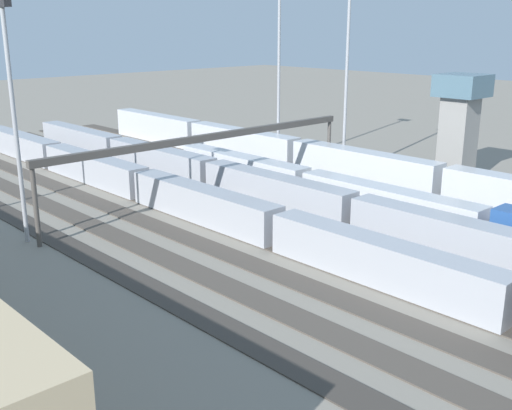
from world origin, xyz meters
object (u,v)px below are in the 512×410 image
at_px(light_mast_2, 348,49).
at_px(control_tower, 459,121).
at_px(train_on_track_0, 297,156).
at_px(light_mast_3, 11,87).
at_px(train_on_track_3, 212,174).
at_px(train_on_track_2, 376,201).
at_px(signal_gantry, 210,142).
at_px(train_on_track_5, 195,201).
at_px(light_mast_0, 279,31).

bearing_deg(light_mast_2, control_tower, -145.76).
height_order(train_on_track_0, control_tower, control_tower).
bearing_deg(light_mast_3, train_on_track_3, -82.41).
xyz_separation_m(train_on_track_2, signal_gantry, (17.29, 10.00, 5.68)).
bearing_deg(train_on_track_2, light_mast_2, -40.53).
xyz_separation_m(light_mast_3, signal_gantry, (-2.31, -22.35, -7.81)).
bearing_deg(train_on_track_3, train_on_track_2, -167.86).
height_order(light_mast_3, control_tower, light_mast_3).
height_order(train_on_track_0, train_on_track_5, train_on_track_0).
bearing_deg(control_tower, train_on_track_2, 96.51).
height_order(light_mast_0, light_mast_2, light_mast_0).
bearing_deg(train_on_track_0, signal_gantry, 102.07).
xyz_separation_m(train_on_track_0, control_tower, (-19.06, -11.92, 6.06)).
xyz_separation_m(train_on_track_2, light_mast_3, (19.60, 32.35, 13.50)).
relative_size(train_on_track_2, signal_gantry, 1.48).
bearing_deg(light_mast_2, train_on_track_5, 92.70).
height_order(light_mast_3, signal_gantry, light_mast_3).
relative_size(train_on_track_5, light_mast_0, 3.48).
distance_m(train_on_track_0, train_on_track_5, 26.11).
height_order(train_on_track_5, light_mast_0, light_mast_0).
xyz_separation_m(light_mast_0, signal_gantry, (-10.33, 22.07, -12.67)).
height_order(train_on_track_2, light_mast_0, light_mast_0).
relative_size(train_on_track_2, light_mast_3, 2.76).
distance_m(train_on_track_3, train_on_track_5, 13.58).
relative_size(train_on_track_0, train_on_track_3, 1.00).
height_order(train_on_track_3, light_mast_2, light_mast_2).
relative_size(train_on_track_2, train_on_track_3, 0.69).
xyz_separation_m(light_mast_2, light_mast_3, (4.21, 45.50, -2.56)).
bearing_deg(train_on_track_5, control_tower, -107.38).
bearing_deg(train_on_track_3, light_mast_2, -113.41).
xyz_separation_m(signal_gantry, control_tower, (-14.78, -31.92, 0.89)).
xyz_separation_m(light_mast_3, control_tower, (-17.09, -54.27, -6.93)).
relative_size(train_on_track_3, signal_gantry, 2.12).
height_order(train_on_track_0, light_mast_2, light_mast_2).
xyz_separation_m(light_mast_2, control_tower, (-12.88, -8.77, -9.49)).
distance_m(train_on_track_0, train_on_track_3, 15.11).
xyz_separation_m(train_on_track_5, light_mast_3, (5.54, 17.35, 13.53)).
relative_size(light_mast_0, light_mast_2, 1.15).
xyz_separation_m(train_on_track_5, light_mast_0, (13.56, -27.07, 18.39)).
relative_size(train_on_track_0, signal_gantry, 2.12).
distance_m(train_on_track_3, control_tower, 34.63).
distance_m(train_on_track_0, light_mast_3, 44.34).
xyz_separation_m(train_on_track_3, light_mast_0, (4.37, -17.07, 18.45)).
bearing_deg(light_mast_2, train_on_track_3, 66.59).
bearing_deg(train_on_track_0, train_on_track_2, 155.12).
relative_size(train_on_track_3, light_mast_0, 2.90).
relative_size(train_on_track_2, train_on_track_0, 0.69).
xyz_separation_m(light_mast_0, control_tower, (-25.11, -9.85, -11.78)).
xyz_separation_m(train_on_track_2, train_on_track_5, (14.06, 15.00, -0.04)).
distance_m(train_on_track_2, train_on_track_3, 23.77).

